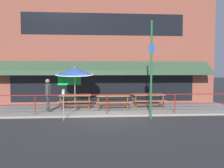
{
  "coord_description": "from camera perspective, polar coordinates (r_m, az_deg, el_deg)",
  "views": [
    {
      "loc": [
        -0.49,
        -10.35,
        2.23
      ],
      "look_at": [
        0.36,
        1.6,
        1.5
      ],
      "focal_mm": 35.0,
      "sensor_mm": 36.0,
      "label": 1
    }
  ],
  "objects": [
    {
      "name": "street_sign_pole",
      "position": [
        10.22,
        10.22,
        3.92
      ],
      "size": [
        0.28,
        0.09,
        4.52
      ],
      "color": "#1E6033",
      "rests_on": "ground"
    },
    {
      "name": "patio_deck",
      "position": [
        12.55,
        -1.78,
        -6.52
      ],
      "size": [
        15.0,
        4.0,
        0.1
      ],
      "primitive_type": "cube",
      "color": "gray",
      "rests_on": "ground"
    },
    {
      "name": "restaurant_building",
      "position": [
        14.66,
        -2.16,
        9.31
      ],
      "size": [
        15.0,
        1.6,
        7.49
      ],
      "color": "brown",
      "rests_on": "ground"
    },
    {
      "name": "patio_railing",
      "position": [
        10.76,
        -1.43,
        -4.16
      ],
      "size": [
        13.84,
        0.04,
        0.97
      ],
      "color": "maroon",
      "rests_on": "patio_deck"
    },
    {
      "name": "picnic_table_left",
      "position": [
        12.69,
        -9.58,
        -3.46
      ],
      "size": [
        1.8,
        1.42,
        0.76
      ],
      "color": "brown",
      "rests_on": "patio_deck"
    },
    {
      "name": "picnic_table_right",
      "position": [
        12.98,
        9.49,
        -3.3
      ],
      "size": [
        1.8,
        1.42,
        0.76
      ],
      "color": "brown",
      "rests_on": "patio_deck"
    },
    {
      "name": "parking_meter_near",
      "position": [
        9.96,
        -12.57,
        -2.83
      ],
      "size": [
        0.15,
        0.16,
        1.42
      ],
      "color": "gray",
      "rests_on": "ground"
    },
    {
      "name": "picnic_table_centre",
      "position": [
        12.27,
        0.2,
        -3.65
      ],
      "size": [
        1.8,
        1.42,
        0.76
      ],
      "color": "brown",
      "rests_on": "patio_deck"
    },
    {
      "name": "pedestrian_walking",
      "position": [
        11.78,
        -16.43,
        -2.37
      ],
      "size": [
        0.32,
        0.61,
        1.71
      ],
      "color": "#333338",
      "rests_on": "patio_deck"
    },
    {
      "name": "ground_plane",
      "position": [
        10.6,
        -1.35,
        -8.66
      ],
      "size": [
        120.0,
        120.0,
        0.0
      ],
      "primitive_type": "plane",
      "color": "#2D2D30"
    },
    {
      "name": "patio_umbrella_left",
      "position": [
        12.44,
        -9.72,
        3.21
      ],
      "size": [
        2.14,
        2.14,
        2.38
      ],
      "color": "#B7B2A8",
      "rests_on": "patio_deck"
    }
  ]
}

